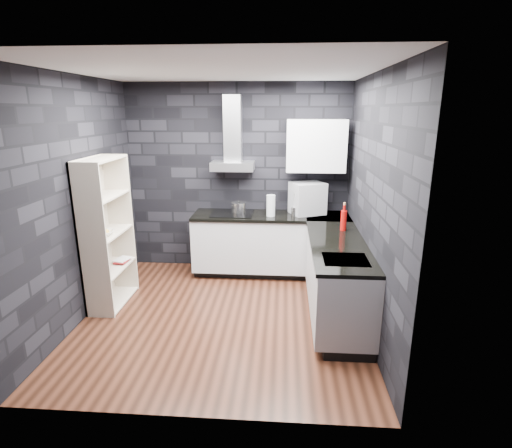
# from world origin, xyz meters

# --- Properties ---
(ground) EXTENTS (3.20, 3.20, 0.00)m
(ground) POSITION_xyz_m (0.00, 0.00, 0.00)
(ground) COLOR #482417
(ceiling) EXTENTS (3.20, 3.20, 0.00)m
(ceiling) POSITION_xyz_m (0.00, 0.00, 2.70)
(ceiling) COLOR white
(wall_back) EXTENTS (3.20, 0.05, 2.70)m
(wall_back) POSITION_xyz_m (0.00, 1.62, 1.35)
(wall_back) COLOR black
(wall_back) RESTS_ON ground
(wall_front) EXTENTS (3.20, 0.05, 2.70)m
(wall_front) POSITION_xyz_m (0.00, -1.62, 1.35)
(wall_front) COLOR black
(wall_front) RESTS_ON ground
(wall_left) EXTENTS (0.05, 3.20, 2.70)m
(wall_left) POSITION_xyz_m (-1.62, 0.00, 1.35)
(wall_left) COLOR black
(wall_left) RESTS_ON ground
(wall_right) EXTENTS (0.05, 3.20, 2.70)m
(wall_right) POSITION_xyz_m (1.62, 0.00, 1.35)
(wall_right) COLOR black
(wall_right) RESTS_ON ground
(toekick_back) EXTENTS (2.18, 0.50, 0.10)m
(toekick_back) POSITION_xyz_m (0.50, 1.34, 0.05)
(toekick_back) COLOR black
(toekick_back) RESTS_ON ground
(toekick_right) EXTENTS (0.50, 1.78, 0.10)m
(toekick_right) POSITION_xyz_m (1.34, 0.10, 0.05)
(toekick_right) COLOR black
(toekick_right) RESTS_ON ground
(counter_back_cab) EXTENTS (2.20, 0.60, 0.76)m
(counter_back_cab) POSITION_xyz_m (0.50, 1.30, 0.48)
(counter_back_cab) COLOR silver
(counter_back_cab) RESTS_ON ground
(counter_right_cab) EXTENTS (0.60, 1.80, 0.76)m
(counter_right_cab) POSITION_xyz_m (1.30, 0.10, 0.48)
(counter_right_cab) COLOR silver
(counter_right_cab) RESTS_ON ground
(counter_back_top) EXTENTS (2.20, 0.62, 0.04)m
(counter_back_top) POSITION_xyz_m (0.50, 1.29, 0.88)
(counter_back_top) COLOR black
(counter_back_top) RESTS_ON counter_back_cab
(counter_right_top) EXTENTS (0.62, 1.80, 0.04)m
(counter_right_top) POSITION_xyz_m (1.29, 0.10, 0.88)
(counter_right_top) COLOR black
(counter_right_top) RESTS_ON counter_right_cab
(counter_corner_top) EXTENTS (0.62, 0.62, 0.04)m
(counter_corner_top) POSITION_xyz_m (1.30, 1.30, 0.88)
(counter_corner_top) COLOR black
(counter_corner_top) RESTS_ON counter_right_cab
(hood_body) EXTENTS (0.60, 0.34, 0.12)m
(hood_body) POSITION_xyz_m (-0.05, 1.43, 1.56)
(hood_body) COLOR silver
(hood_body) RESTS_ON wall_back
(hood_chimney) EXTENTS (0.24, 0.20, 0.90)m
(hood_chimney) POSITION_xyz_m (-0.05, 1.50, 2.07)
(hood_chimney) COLOR silver
(hood_chimney) RESTS_ON hood_body
(upper_cabinet) EXTENTS (0.80, 0.35, 0.70)m
(upper_cabinet) POSITION_xyz_m (1.10, 1.43, 1.85)
(upper_cabinet) COLOR silver
(upper_cabinet) RESTS_ON wall_back
(cooktop) EXTENTS (0.58, 0.50, 0.01)m
(cooktop) POSITION_xyz_m (-0.05, 1.30, 0.91)
(cooktop) COLOR black
(cooktop) RESTS_ON counter_back_top
(sink_rim) EXTENTS (0.44, 0.40, 0.01)m
(sink_rim) POSITION_xyz_m (1.30, -0.40, 0.89)
(sink_rim) COLOR silver
(sink_rim) RESTS_ON counter_right_top
(pot) EXTENTS (0.27, 0.27, 0.12)m
(pot) POSITION_xyz_m (0.04, 1.37, 0.97)
(pot) COLOR #BBBBBF
(pot) RESTS_ON cooktop
(glass_vase) EXTENTS (0.15, 0.15, 0.30)m
(glass_vase) POSITION_xyz_m (0.50, 1.22, 1.05)
(glass_vase) COLOR silver
(glass_vase) RESTS_ON counter_back_top
(storage_jar) EXTENTS (0.10, 0.10, 0.12)m
(storage_jar) POSITION_xyz_m (0.51, 1.33, 0.96)
(storage_jar) COLOR tan
(storage_jar) RESTS_ON counter_back_top
(utensil_crock) EXTENTS (0.11, 0.11, 0.12)m
(utensil_crock) POSITION_xyz_m (0.83, 1.25, 0.96)
(utensil_crock) COLOR #BBBBBF
(utensil_crock) RESTS_ON counter_back_top
(appliance_garage) EXTENTS (0.55, 0.50, 0.44)m
(appliance_garage) POSITION_xyz_m (1.01, 1.37, 1.12)
(appliance_garage) COLOR #A2A3A8
(appliance_garage) RESTS_ON counter_back_top
(red_bottle) EXTENTS (0.07, 0.07, 0.25)m
(red_bottle) POSITION_xyz_m (1.41, 0.60, 1.02)
(red_bottle) COLOR #980A08
(red_bottle) RESTS_ON counter_right_top
(bookshelf) EXTENTS (0.46, 0.84, 1.80)m
(bookshelf) POSITION_xyz_m (-1.42, 0.26, 0.90)
(bookshelf) COLOR beige
(bookshelf) RESTS_ON ground
(fruit_bowl) EXTENTS (0.28, 0.28, 0.06)m
(fruit_bowl) POSITION_xyz_m (-1.42, 0.17, 0.94)
(fruit_bowl) COLOR white
(fruit_bowl) RESTS_ON bookshelf
(book_red) EXTENTS (0.15, 0.03, 0.20)m
(book_red) POSITION_xyz_m (-1.42, 0.43, 0.57)
(book_red) COLOR maroon
(book_red) RESTS_ON bookshelf
(book_second) EXTENTS (0.16, 0.06, 0.22)m
(book_second) POSITION_xyz_m (-1.43, 0.48, 0.59)
(book_second) COLOR #B2B2B2
(book_second) RESTS_ON bookshelf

